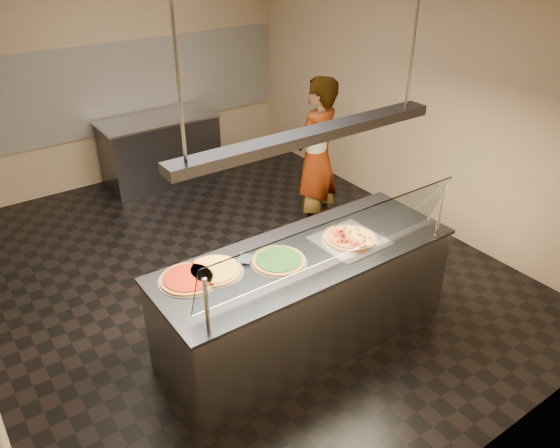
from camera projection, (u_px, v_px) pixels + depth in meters
ground at (234, 270)px, 5.93m from camera, size 5.00×6.00×0.02m
wall_back at (114, 73)px, 7.32m from camera, size 5.00×0.02×3.00m
wall_front at (501, 297)px, 3.05m from camera, size 5.00×0.02×3.00m
wall_right at (411, 95)px, 6.44m from camera, size 0.02×6.00×3.00m
tile_band at (117, 88)px, 7.40m from camera, size 4.90×0.02×1.20m
serving_counter at (305, 298)px, 4.73m from camera, size 2.60×0.94×0.93m
sneeze_guard at (335, 240)px, 4.11m from camera, size 2.36×0.18×0.54m
perforated_tray at (349, 240)px, 4.66m from camera, size 0.56×0.56×0.01m
half_pizza_pepperoni at (340, 241)px, 4.60m from camera, size 0.25×0.45×0.05m
half_pizza_sausage at (359, 234)px, 4.71m from camera, size 0.24×0.45×0.04m
pizza_spinach at (278, 260)px, 4.37m from camera, size 0.46×0.46×0.03m
pizza_cheese at (214, 270)px, 4.25m from camera, size 0.45×0.45×0.03m
pizza_tomato at (188, 279)px, 4.15m from camera, size 0.46×0.46×0.03m
pizza_spatula at (235, 260)px, 4.35m from camera, size 0.28×0.17×0.02m
prep_table at (161, 150)px, 7.68m from camera, size 1.59×0.74×0.93m
worker at (316, 158)px, 6.21m from camera, size 0.80×0.66×1.88m
heat_lamp_housing at (310, 136)px, 3.99m from camera, size 2.30×0.18×0.08m
lamp_rod_left at (179, 83)px, 3.22m from camera, size 0.02×0.02×1.01m
lamp_rod_right at (413, 43)px, 4.22m from camera, size 0.02×0.02×1.01m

